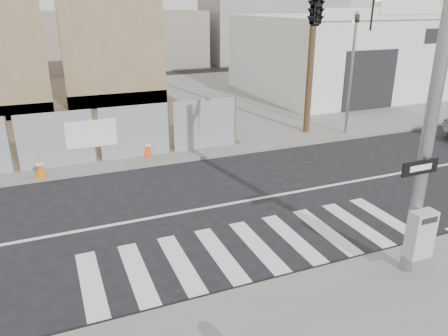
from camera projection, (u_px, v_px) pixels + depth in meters
name	position (u px, v px, depth m)	size (l,w,h in m)	color
ground	(220.00, 206.00, 12.97)	(100.00, 100.00, 0.00)	black
sidewalk_far	(128.00, 107.00, 25.04)	(50.00, 20.00, 0.12)	slate
signal_pole	(348.00, 42.00, 10.41)	(0.96, 5.87, 7.00)	gray
far_signal_pole	(353.00, 57.00, 18.58)	(0.16, 0.20, 5.60)	gray
concrete_wall_right	(114.00, 47.00, 23.75)	(5.50, 1.30, 8.00)	#7C644A
auto_shop	(344.00, 54.00, 28.29)	(12.00, 10.20, 5.95)	silver
utility_pole_right	(314.00, 14.00, 18.21)	(1.60, 0.28, 10.00)	#503E25
traffic_cone_c	(40.00, 167.00, 14.71)	(0.37, 0.37, 0.70)	orange
traffic_cone_d	(148.00, 147.00, 16.77)	(0.36, 0.36, 0.66)	#E74B0C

